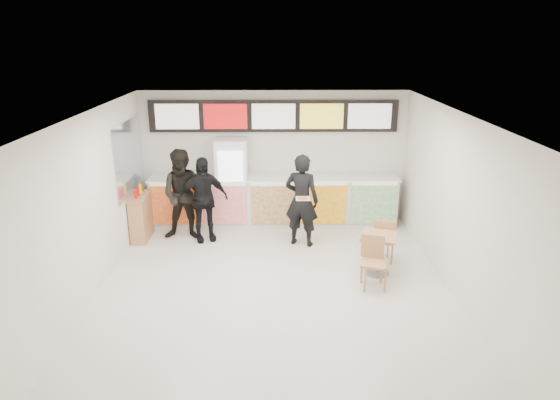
{
  "coord_description": "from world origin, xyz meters",
  "views": [
    {
      "loc": [
        0.01,
        -7.63,
        4.18
      ],
      "look_at": [
        0.12,
        1.2,
        1.23
      ],
      "focal_mm": 32.0,
      "sensor_mm": 36.0,
      "label": 1
    }
  ],
  "objects_px": {
    "customer_mid": "(203,199)",
    "customer_main": "(302,200)",
    "service_counter": "(274,201)",
    "drinks_fridge": "(232,183)",
    "cafe_table": "(378,247)",
    "customer_left": "(184,195)",
    "condiment_ledge": "(141,216)"
  },
  "relations": [
    {
      "from": "drinks_fridge",
      "to": "condiment_ledge",
      "type": "relative_size",
      "value": 1.73
    },
    {
      "from": "service_counter",
      "to": "customer_main",
      "type": "height_order",
      "value": "customer_main"
    },
    {
      "from": "service_counter",
      "to": "customer_left",
      "type": "distance_m",
      "value": 2.07
    },
    {
      "from": "service_counter",
      "to": "customer_mid",
      "type": "height_order",
      "value": "customer_mid"
    },
    {
      "from": "drinks_fridge",
      "to": "cafe_table",
      "type": "xyz_separation_m",
      "value": [
        2.82,
        -2.5,
        -0.47
      ]
    },
    {
      "from": "customer_mid",
      "to": "condiment_ledge",
      "type": "bearing_deg",
      "value": 156.91
    },
    {
      "from": "drinks_fridge",
      "to": "condiment_ledge",
      "type": "bearing_deg",
      "value": -157.34
    },
    {
      "from": "drinks_fridge",
      "to": "customer_mid",
      "type": "height_order",
      "value": "drinks_fridge"
    },
    {
      "from": "customer_mid",
      "to": "customer_left",
      "type": "bearing_deg",
      "value": 147.15
    },
    {
      "from": "customer_main",
      "to": "cafe_table",
      "type": "bearing_deg",
      "value": 153.91
    },
    {
      "from": "customer_mid",
      "to": "customer_main",
      "type": "bearing_deg",
      "value": -26.32
    },
    {
      "from": "service_counter",
      "to": "condiment_ledge",
      "type": "distance_m",
      "value": 2.92
    },
    {
      "from": "cafe_table",
      "to": "condiment_ledge",
      "type": "distance_m",
      "value": 5.01
    },
    {
      "from": "customer_main",
      "to": "customer_left",
      "type": "bearing_deg",
      "value": 11.52
    },
    {
      "from": "drinks_fridge",
      "to": "customer_left",
      "type": "xyz_separation_m",
      "value": [
        -0.95,
        -0.78,
        -0.03
      ]
    },
    {
      "from": "customer_main",
      "to": "condiment_ledge",
      "type": "distance_m",
      "value": 3.44
    },
    {
      "from": "customer_left",
      "to": "customer_mid",
      "type": "height_order",
      "value": "customer_left"
    },
    {
      "from": "drinks_fridge",
      "to": "cafe_table",
      "type": "height_order",
      "value": "drinks_fridge"
    },
    {
      "from": "service_counter",
      "to": "drinks_fridge",
      "type": "height_order",
      "value": "drinks_fridge"
    },
    {
      "from": "customer_main",
      "to": "condiment_ledge",
      "type": "bearing_deg",
      "value": 13.88
    },
    {
      "from": "customer_mid",
      "to": "cafe_table",
      "type": "xyz_separation_m",
      "value": [
        3.37,
        -1.62,
        -0.38
      ]
    },
    {
      "from": "customer_left",
      "to": "customer_mid",
      "type": "bearing_deg",
      "value": -11.66
    },
    {
      "from": "service_counter",
      "to": "cafe_table",
      "type": "height_order",
      "value": "service_counter"
    },
    {
      "from": "customer_mid",
      "to": "service_counter",
      "type": "bearing_deg",
      "value": 11.18
    },
    {
      "from": "drinks_fridge",
      "to": "customer_mid",
      "type": "distance_m",
      "value": 1.04
    },
    {
      "from": "customer_main",
      "to": "service_counter",
      "type": "bearing_deg",
      "value": -43.41
    },
    {
      "from": "service_counter",
      "to": "drinks_fridge",
      "type": "xyz_separation_m",
      "value": [
        -0.93,
        0.02,
        0.43
      ]
    },
    {
      "from": "drinks_fridge",
      "to": "condiment_ledge",
      "type": "distance_m",
      "value": 2.1
    },
    {
      "from": "customer_mid",
      "to": "cafe_table",
      "type": "height_order",
      "value": "customer_mid"
    },
    {
      "from": "drinks_fridge",
      "to": "customer_mid",
      "type": "relative_size",
      "value": 1.11
    },
    {
      "from": "condiment_ledge",
      "to": "customer_mid",
      "type": "bearing_deg",
      "value": -4.0
    },
    {
      "from": "customer_mid",
      "to": "cafe_table",
      "type": "bearing_deg",
      "value": -44.82
    }
  ]
}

